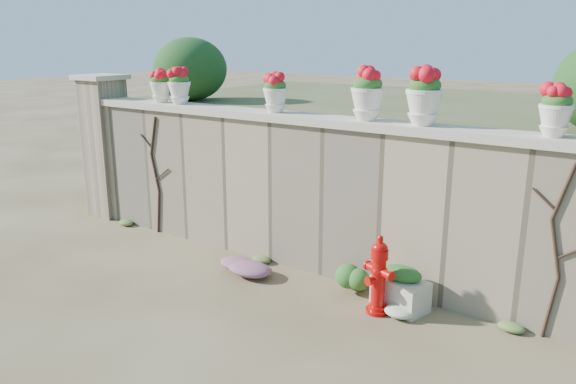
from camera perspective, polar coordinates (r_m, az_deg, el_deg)
The scene contains 19 objects.
ground at distance 6.68m, azimuth -7.23°, elevation -12.10°, with size 80.00×80.00×0.00m, color brown.
stone_wall at distance 7.65m, azimuth 1.54°, elevation -0.36°, with size 8.00×0.40×2.00m, color gray.
wall_cap at distance 7.44m, azimuth 1.60°, elevation 7.45°, with size 8.10×0.52×0.10m, color beige.
gate_pillar at distance 10.40m, azimuth -17.98°, elevation 4.52°, with size 0.72×0.72×2.48m.
raised_fill at distance 10.40m, azimuth 11.29°, elevation 3.53°, with size 9.00×6.00×2.00m, color #384C23.
back_shrub_left at distance 10.34m, azimuth -9.90°, elevation 12.20°, with size 1.30×1.30×1.10m, color #143814.
vine_left at distance 9.20m, azimuth -13.30°, elevation 1.84°, with size 0.60×0.04×1.91m.
vine_right at distance 6.34m, azimuth 25.61°, elevation -5.31°, with size 0.60×0.04×1.91m.
fire_hydrant at distance 6.53m, azimuth 9.19°, elevation -8.29°, with size 0.40×0.29×0.94m.
planter_box at distance 6.78m, azimuth 11.36°, elevation -9.60°, with size 0.71×0.52×0.52m.
green_shrub at distance 7.01m, azimuth 6.43°, elevation -8.42°, with size 0.54×0.48×0.51m, color #1E5119.
magenta_clump at distance 7.63m, azimuth -4.02°, elevation -7.44°, with size 0.88×0.59×0.23m, color #B1238D.
white_flowers at distance 6.64m, azimuth 11.68°, elevation -11.69°, with size 0.47×0.38×0.17m, color white.
urn_pot_0 at distance 9.15m, azimuth -12.83°, elevation 10.45°, with size 0.33×0.33×0.51m.
urn_pot_1 at distance 8.84m, azimuth -10.98°, elevation 10.49°, with size 0.35×0.35×0.54m.
urn_pot_2 at distance 7.66m, azimuth -1.28°, elevation 10.02°, with size 0.34×0.34×0.53m.
urn_pot_3 at distance 6.94m, azimuth 8.08°, elevation 9.78°, with size 0.41×0.41×0.64m.
urn_pot_4 at distance 6.65m, azimuth 13.68°, elevation 9.38°, with size 0.42×0.42×0.66m.
urn_pot_5 at distance 6.29m, azimuth 25.58°, elevation 7.42°, with size 0.34×0.34×0.53m.
Camera 1 is at (4.04, -4.37, 3.05)m, focal length 35.00 mm.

